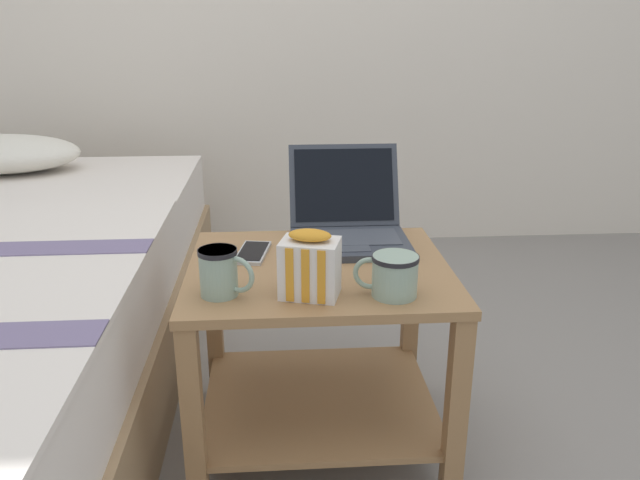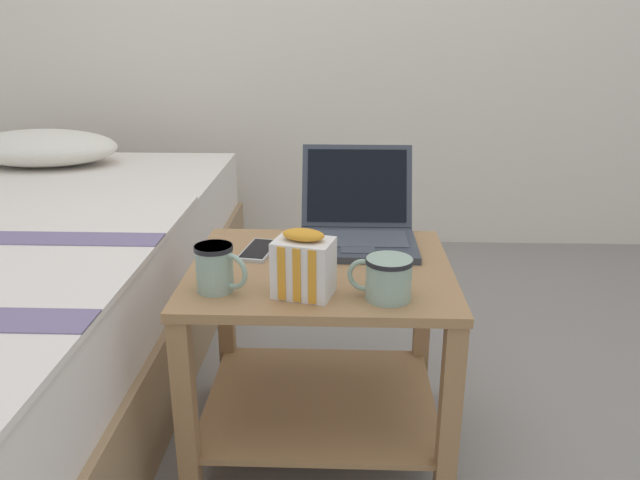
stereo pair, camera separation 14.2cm
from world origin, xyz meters
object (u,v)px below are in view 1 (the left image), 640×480
Objects in this scene: laptop at (348,223)px; cell_phone at (253,253)px; mug_front_right at (394,273)px; mug_front_left at (220,270)px; snack_bag at (310,266)px.

laptop reaches higher than cell_phone.
mug_front_right is at bearing -41.21° from cell_phone.
laptop reaches higher than mug_front_left.
mug_front_left is 0.82× the size of snack_bag.
laptop is 2.41× the size of mug_front_right.
mug_front_right reaches higher than cell_phone.
mug_front_left is 0.74× the size of cell_phone.
mug_front_right is (0.06, -0.36, 0.00)m from laptop.
cell_phone is at bearing 117.08° from snack_bag.
mug_front_left reaches higher than mug_front_right.
mug_front_right is 0.41m from cell_phone.
mug_front_left is at bearing -103.73° from cell_phone.
mug_front_left is (-0.31, -0.34, 0.01)m from laptop.
mug_front_right is 0.94× the size of snack_bag.
cell_phone is at bearing 76.27° from mug_front_left.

